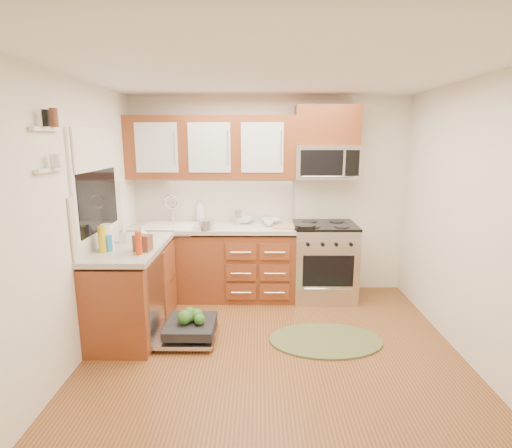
{
  "coord_description": "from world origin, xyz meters",
  "views": [
    {
      "loc": [
        -0.14,
        -3.38,
        1.98
      ],
      "look_at": [
        -0.17,
        0.85,
        1.07
      ],
      "focal_mm": 28.0,
      "sensor_mm": 36.0,
      "label": 1
    }
  ],
  "objects_px": {
    "range": "(324,261)",
    "sink": "(169,236)",
    "stock_pot": "(206,225)",
    "cup": "(269,223)",
    "microwave": "(326,162)",
    "bowl_a": "(271,221)",
    "dishwasher": "(187,330)",
    "bowl_b": "(243,220)",
    "upper_cabinets": "(211,147)",
    "rug": "(326,340)",
    "cutting_board": "(285,227)",
    "paper_towel_roll": "(107,237)",
    "skillet": "(305,226)"
  },
  "relations": [
    {
      "from": "rug",
      "to": "cutting_board",
      "type": "bearing_deg",
      "value": 108.83
    },
    {
      "from": "upper_cabinets",
      "to": "stock_pot",
      "type": "height_order",
      "value": "upper_cabinets"
    },
    {
      "from": "dishwasher",
      "to": "cutting_board",
      "type": "distance_m",
      "value": 1.67
    },
    {
      "from": "bowl_b",
      "to": "upper_cabinets",
      "type": "bearing_deg",
      "value": -176.23
    },
    {
      "from": "upper_cabinets",
      "to": "sink",
      "type": "bearing_deg",
      "value": -163.55
    },
    {
      "from": "range",
      "to": "skillet",
      "type": "xyz_separation_m",
      "value": [
        -0.28,
        -0.25,
        0.5
      ]
    },
    {
      "from": "stock_pot",
      "to": "cutting_board",
      "type": "xyz_separation_m",
      "value": [
        0.95,
        0.08,
        -0.05
      ]
    },
    {
      "from": "rug",
      "to": "bowl_a",
      "type": "relative_size",
      "value": 4.74
    },
    {
      "from": "rug",
      "to": "microwave",
      "type": "bearing_deg",
      "value": 83.3
    },
    {
      "from": "sink",
      "to": "cup",
      "type": "relative_size",
      "value": 5.43
    },
    {
      "from": "dishwasher",
      "to": "microwave",
      "type": "bearing_deg",
      "value": 39.07
    },
    {
      "from": "dishwasher",
      "to": "bowl_a",
      "type": "xyz_separation_m",
      "value": [
        0.88,
        1.28,
        0.85
      ]
    },
    {
      "from": "dishwasher",
      "to": "stock_pot",
      "type": "bearing_deg",
      "value": 84.17
    },
    {
      "from": "stock_pot",
      "to": "upper_cabinets",
      "type": "bearing_deg",
      "value": 83.4
    },
    {
      "from": "dishwasher",
      "to": "bowl_a",
      "type": "bearing_deg",
      "value": 55.66
    },
    {
      "from": "upper_cabinets",
      "to": "bowl_b",
      "type": "relative_size",
      "value": 7.9
    },
    {
      "from": "range",
      "to": "sink",
      "type": "relative_size",
      "value": 1.53
    },
    {
      "from": "rug",
      "to": "bowl_b",
      "type": "bearing_deg",
      "value": 123.41
    },
    {
      "from": "cup",
      "to": "bowl_b",
      "type": "bearing_deg",
      "value": 148.69
    },
    {
      "from": "range",
      "to": "cup",
      "type": "height_order",
      "value": "cup"
    },
    {
      "from": "microwave",
      "to": "sink",
      "type": "relative_size",
      "value": 1.23
    },
    {
      "from": "microwave",
      "to": "stock_pot",
      "type": "distance_m",
      "value": 1.65
    },
    {
      "from": "upper_cabinets",
      "to": "bowl_a",
      "type": "height_order",
      "value": "upper_cabinets"
    },
    {
      "from": "microwave",
      "to": "bowl_a",
      "type": "distance_m",
      "value": 1.0
    },
    {
      "from": "dishwasher",
      "to": "bowl_a",
      "type": "height_order",
      "value": "bowl_a"
    },
    {
      "from": "range",
      "to": "bowl_b",
      "type": "relative_size",
      "value": 3.66
    },
    {
      "from": "dishwasher",
      "to": "skillet",
      "type": "bearing_deg",
      "value": 34.93
    },
    {
      "from": "range",
      "to": "rug",
      "type": "relative_size",
      "value": 0.84
    },
    {
      "from": "dishwasher",
      "to": "rug",
      "type": "distance_m",
      "value": 1.39
    },
    {
      "from": "stock_pot",
      "to": "cup",
      "type": "bearing_deg",
      "value": 13.42
    },
    {
      "from": "dishwasher",
      "to": "bowl_b",
      "type": "bearing_deg",
      "value": 68.43
    },
    {
      "from": "bowl_a",
      "to": "skillet",
      "type": "bearing_deg",
      "value": -46.66
    },
    {
      "from": "paper_towel_roll",
      "to": "range",
      "type": "bearing_deg",
      "value": 25.67
    },
    {
      "from": "paper_towel_roll",
      "to": "cup",
      "type": "height_order",
      "value": "paper_towel_roll"
    },
    {
      "from": "cutting_board",
      "to": "bowl_a",
      "type": "height_order",
      "value": "bowl_a"
    },
    {
      "from": "stock_pot",
      "to": "bowl_a",
      "type": "bearing_deg",
      "value": 24.97
    },
    {
      "from": "upper_cabinets",
      "to": "cup",
      "type": "distance_m",
      "value": 1.16
    },
    {
      "from": "microwave",
      "to": "bowl_b",
      "type": "relative_size",
      "value": 2.93
    },
    {
      "from": "sink",
      "to": "cutting_board",
      "type": "bearing_deg",
      "value": -4.86
    },
    {
      "from": "bowl_b",
      "to": "cup",
      "type": "xyz_separation_m",
      "value": [
        0.33,
        -0.2,
        0.0
      ]
    },
    {
      "from": "rug",
      "to": "paper_towel_roll",
      "type": "height_order",
      "value": "paper_towel_roll"
    },
    {
      "from": "microwave",
      "to": "rug",
      "type": "bearing_deg",
      "value": -96.7
    },
    {
      "from": "cutting_board",
      "to": "bowl_b",
      "type": "relative_size",
      "value": 1.03
    },
    {
      "from": "rug",
      "to": "cup",
      "type": "height_order",
      "value": "cup"
    },
    {
      "from": "microwave",
      "to": "bowl_b",
      "type": "distance_m",
      "value": 1.26
    },
    {
      "from": "cutting_board",
      "to": "upper_cabinets",
      "type": "bearing_deg",
      "value": 163.0
    },
    {
      "from": "dishwasher",
      "to": "stock_pot",
      "type": "height_order",
      "value": "stock_pot"
    },
    {
      "from": "rug",
      "to": "upper_cabinets",
      "type": "bearing_deg",
      "value": 133.93
    },
    {
      "from": "microwave",
      "to": "skillet",
      "type": "bearing_deg",
      "value": -127.12
    },
    {
      "from": "cup",
      "to": "cutting_board",
      "type": "bearing_deg",
      "value": -27.23
    }
  ]
}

